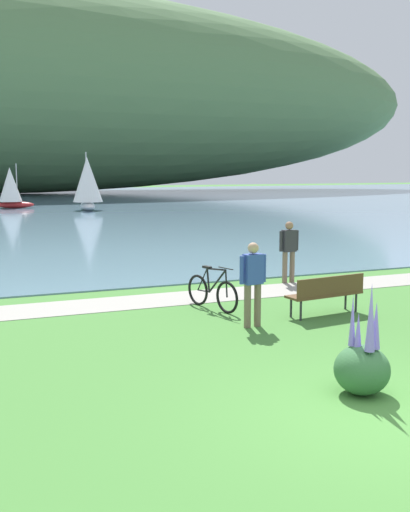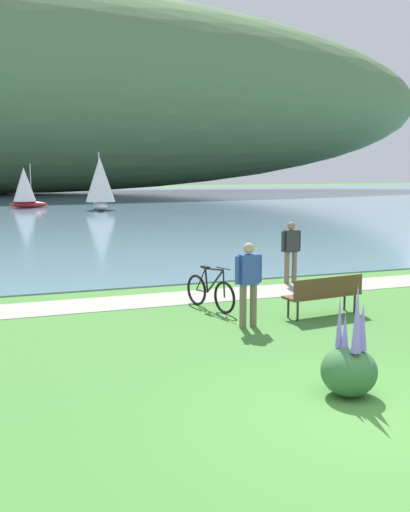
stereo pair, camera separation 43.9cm
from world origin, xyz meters
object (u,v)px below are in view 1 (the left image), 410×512
park_bench_near_camera (327,292)px  sailboat_toward_hillside (87,183)px  sailboat_nearest_to_shore (11,187)px  person_on_the_grass (253,279)px  bicycle_leaning_near_bench (212,292)px  person_at_shoreline (289,248)px

park_bench_near_camera → sailboat_toward_hillside: 34.26m
sailboat_nearest_to_shore → sailboat_toward_hillside: bearing=-43.1°
park_bench_near_camera → sailboat_nearest_to_shore: sailboat_nearest_to_shore is taller
park_bench_near_camera → sailboat_nearest_to_shore: (-3.44, 38.92, 1.14)m
person_on_the_grass → sailboat_nearest_to_shore: bearing=92.2°
sailboat_toward_hillside → person_on_the_grass: bearing=-95.9°
person_on_the_grass → sailboat_nearest_to_shore: sailboat_nearest_to_shore is taller
park_bench_near_camera → bicycle_leaning_near_bench: (-2.07, 1.46, -0.12)m
bicycle_leaning_near_bench → person_on_the_grass: person_on_the_grass is taller
park_bench_near_camera → sailboat_nearest_to_shore: 39.09m
park_bench_near_camera → person_at_shoreline: person_at_shoreline is taller
person_at_shoreline → sailboat_toward_hillside: sailboat_toward_hillside is taller
park_bench_near_camera → sailboat_toward_hillside: size_ratio=0.43×
person_at_shoreline → person_on_the_grass: 4.93m
person_on_the_grass → sailboat_nearest_to_shore: size_ratio=0.49×
bicycle_leaning_near_bench → person_on_the_grass: bearing=-84.8°
park_bench_near_camera → person_on_the_grass: (-1.92, -0.27, 0.46)m
park_bench_near_camera → bicycle_leaning_near_bench: bicycle_leaning_near_bench is taller
sailboat_nearest_to_shore → sailboat_toward_hillside: (5.05, -4.73, 0.39)m
sailboat_nearest_to_shore → park_bench_near_camera: bearing=-85.0°
bicycle_leaning_near_bench → sailboat_nearest_to_shore: sailboat_nearest_to_shore is taller
bicycle_leaning_near_bench → sailboat_toward_hillside: sailboat_toward_hillside is taller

